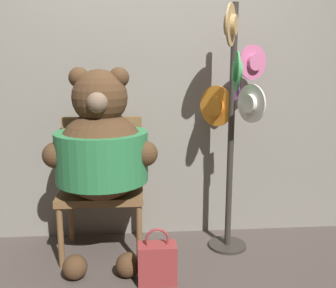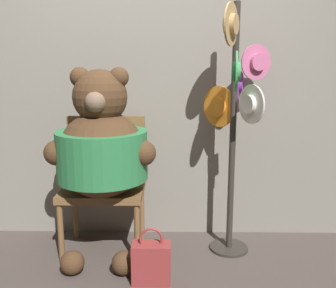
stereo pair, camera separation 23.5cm
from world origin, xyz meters
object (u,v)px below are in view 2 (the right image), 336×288
Objects in this scene: chair at (105,177)px; hat_display_rack at (235,108)px; teddy_bear at (102,149)px; handbag_on_ground at (151,262)px.

hat_display_rack reaches higher than chair.
handbag_on_ground is at bearing -45.06° from teddy_bear.
teddy_bear is (0.02, -0.16, 0.24)m from chair.
hat_display_rack is at bearing 4.28° from teddy_bear.
hat_display_rack reaches higher than teddy_bear.
chair is 0.73× the size of teddy_bear.
chair is at bearing 96.50° from teddy_bear.
teddy_bear reaches higher than handbag_on_ground.
handbag_on_ground is (0.35, -0.35, -0.64)m from teddy_bear.
chair is 2.66× the size of handbag_on_ground.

